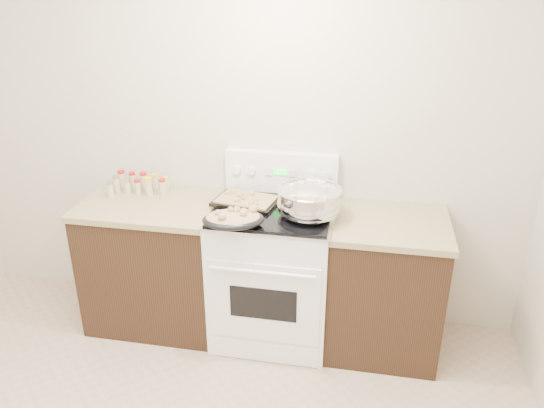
# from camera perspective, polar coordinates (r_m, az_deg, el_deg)

# --- Properties ---
(room_shell) EXTENTS (4.10, 3.60, 2.75)m
(room_shell) POSITION_cam_1_polar(r_m,az_deg,el_deg) (1.94, -18.09, 3.73)
(room_shell) COLOR beige
(room_shell) RESTS_ON ground
(counter_left) EXTENTS (0.93, 0.67, 0.92)m
(counter_left) POSITION_cam_1_polar(r_m,az_deg,el_deg) (3.81, -12.24, -6.11)
(counter_left) COLOR black
(counter_left) RESTS_ON ground
(counter_right) EXTENTS (0.73, 0.67, 0.92)m
(counter_right) POSITION_cam_1_polar(r_m,az_deg,el_deg) (3.55, 11.96, -8.47)
(counter_right) COLOR black
(counter_right) RESTS_ON ground
(kitchen_range) EXTENTS (0.78, 0.73, 1.22)m
(kitchen_range) POSITION_cam_1_polar(r_m,az_deg,el_deg) (3.58, 0.16, -7.15)
(kitchen_range) COLOR white
(kitchen_range) RESTS_ON ground
(mixing_bowl) EXTENTS (0.46, 0.46, 0.24)m
(mixing_bowl) POSITION_cam_1_polar(r_m,az_deg,el_deg) (3.24, 3.99, 0.19)
(mixing_bowl) COLOR silver
(mixing_bowl) RESTS_ON kitchen_range
(roasting_pan) EXTENTS (0.42, 0.34, 0.11)m
(roasting_pan) POSITION_cam_1_polar(r_m,az_deg,el_deg) (3.13, -4.17, -1.56)
(roasting_pan) COLOR black
(roasting_pan) RESTS_ON kitchen_range
(baking_sheet) EXTENTS (0.45, 0.35, 0.06)m
(baking_sheet) POSITION_cam_1_polar(r_m,az_deg,el_deg) (3.45, -2.81, 0.42)
(baking_sheet) COLOR black
(baking_sheet) RESTS_ON kitchen_range
(wooden_spoon) EXTENTS (0.04, 0.25, 0.04)m
(wooden_spoon) POSITION_cam_1_polar(r_m,az_deg,el_deg) (3.24, -2.80, -1.33)
(wooden_spoon) COLOR tan
(wooden_spoon) RESTS_ON kitchen_range
(blue_ladle) EXTENTS (0.11, 0.28, 0.10)m
(blue_ladle) POSITION_cam_1_polar(r_m,az_deg,el_deg) (3.28, 5.61, -0.67)
(blue_ladle) COLOR #88B7CA
(blue_ladle) RESTS_ON kitchen_range
(spice_jars) EXTENTS (0.39, 0.23, 0.13)m
(spice_jars) POSITION_cam_1_polar(r_m,az_deg,el_deg) (3.77, -14.22, 2.11)
(spice_jars) COLOR #BFB28C
(spice_jars) RESTS_ON counter_left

